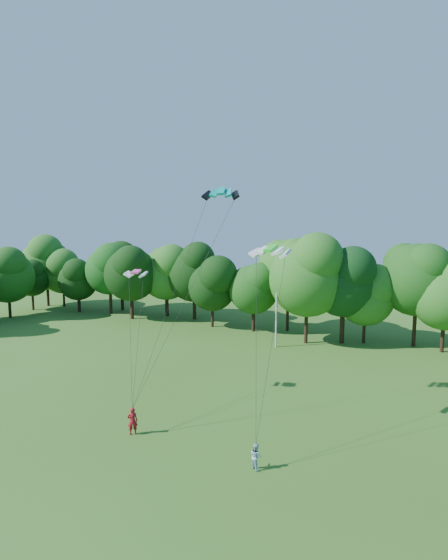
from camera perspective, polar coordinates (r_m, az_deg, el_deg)
The scene contains 9 objects.
ground at distance 27.49m, azimuth -17.60°, elevation -24.06°, with size 160.00×160.00×0.00m, color #355C19.
utility_pole at distance 50.44m, azimuth 6.84°, elevation -4.45°, with size 1.46×0.49×7.47m.
kite_flyer_left at distance 31.59m, azimuth -11.86°, elevation -17.56°, with size 0.69×0.45×1.89m, color #A61521.
kite_flyer_right at distance 27.40m, azimuth 4.18°, elevation -21.96°, with size 0.75×0.58×1.54m, color #A5C8E6.
kite_teal at distance 32.83m, azimuth -0.33°, elevation 11.57°, with size 2.82×1.88×0.69m.
kite_green at distance 28.31m, azimuth 6.11°, elevation 4.13°, with size 2.64×1.30×0.47m.
kite_pink at distance 35.44m, azimuth -11.42°, elevation 1.08°, with size 2.01×1.45×0.30m.
tree_back_west at distance 70.35m, azimuth -14.72°, elevation 1.69°, with size 8.22×8.22×11.95m.
tree_back_center at distance 53.01m, azimuth 15.40°, elevation 0.58°, with size 8.94×8.94×13.01m.
Camera 1 is at (17.38, -15.86, 14.21)m, focal length 28.00 mm.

